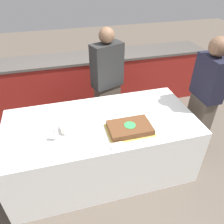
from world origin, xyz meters
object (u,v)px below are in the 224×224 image
at_px(cake, 130,128).
at_px(plate_stack, 70,127).
at_px(person_seated_right, 204,100).
at_px(wine_glass, 55,132).
at_px(person_cutting_cake, 107,85).

bearing_deg(cake, plate_stack, 164.95).
distance_m(cake, person_seated_right, 1.05).
relative_size(cake, plate_stack, 2.39).
xyz_separation_m(plate_stack, wine_glass, (-0.14, -0.12, 0.06)).
height_order(plate_stack, person_seated_right, person_seated_right).
bearing_deg(wine_glass, plate_stack, 40.57).
bearing_deg(person_cutting_cake, wine_glass, 31.30).
bearing_deg(person_seated_right, plate_stack, -87.61).
height_order(wine_glass, person_cutting_cake, person_cutting_cake).
bearing_deg(plate_stack, person_cutting_cake, 52.85).
xyz_separation_m(person_cutting_cake, person_seated_right, (1.03, -0.72, 0.02)).
distance_m(cake, plate_stack, 0.62).
distance_m(plate_stack, wine_glass, 0.20).
height_order(plate_stack, person_cutting_cake, person_cutting_cake).
height_order(cake, wine_glass, wine_glass).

